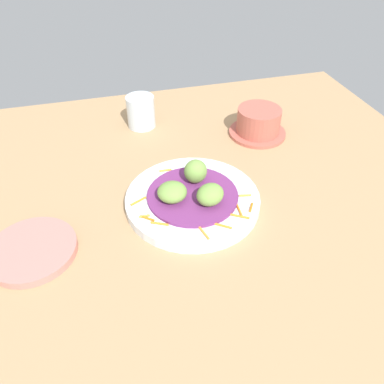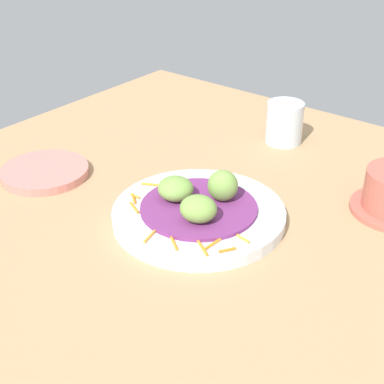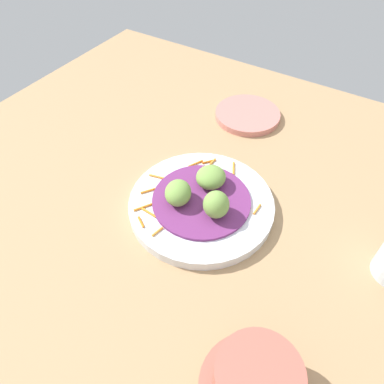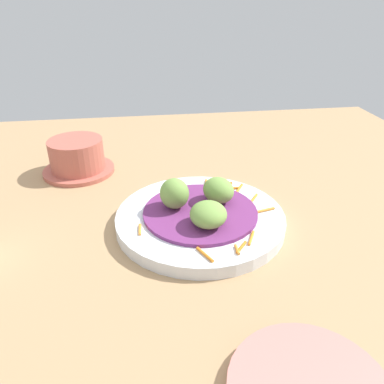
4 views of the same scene
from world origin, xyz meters
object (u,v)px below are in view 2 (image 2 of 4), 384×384
guac_scoop_left (223,186)px  water_glass (284,123)px  guac_scoop_right (198,209)px  main_plate (199,215)px  side_plate_small (45,172)px  guac_scoop_center (176,189)px

guac_scoop_left → water_glass: size_ratio=0.60×
guac_scoop_right → main_plate: bearing=-143.3°
main_plate → side_plate_small: 29.73cm
main_plate → guac_scoop_left: bearing=156.7°
main_plate → water_glass: size_ratio=3.28×
guac_scoop_left → side_plate_small: 32.40cm
guac_scoop_left → guac_scoop_right: size_ratio=0.90×
side_plate_small → water_glass: bearing=146.4°
guac_scoop_center → side_plate_small: (4.58, -25.27, -3.52)cm
guac_scoop_left → side_plate_small: guac_scoop_left is taller
guac_scoop_right → water_glass: 36.13cm
water_glass → side_plate_small: bearing=-33.6°
side_plate_small → water_glass: 44.87cm
guac_scoop_left → guac_scoop_center: guac_scoop_left is taller
guac_scoop_center → side_plate_small: 25.92cm
water_glass → guac_scoop_center: bearing=0.8°
main_plate → guac_scoop_center: (0.47, -4.03, 3.26)cm
guac_scoop_left → side_plate_small: bearing=-74.1°
guac_scoop_center → water_glass: 32.68cm
side_plate_small → guac_scoop_right: bearing=93.3°
guac_scoop_left → guac_scoop_right: guac_scoop_left is taller
main_plate → side_plate_small: bearing=-80.2°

